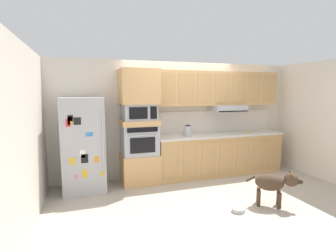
{
  "coord_description": "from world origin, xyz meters",
  "views": [
    {
      "loc": [
        -2.06,
        -4.35,
        1.88
      ],
      "look_at": [
        -0.6,
        0.06,
        1.25
      ],
      "focal_mm": 27.86,
      "sensor_mm": 36.0,
      "label": 1
    }
  ],
  "objects_px": {
    "refrigerator": "(83,145)",
    "dog": "(274,183)",
    "electric_kettle": "(188,131)",
    "built_in_oven": "(140,140)",
    "microwave": "(139,112)",
    "dog_food_bowl": "(239,210)",
    "screwdriver": "(247,133)"
  },
  "relations": [
    {
      "from": "refrigerator",
      "to": "microwave",
      "type": "distance_m",
      "value": 1.23
    },
    {
      "from": "screwdriver",
      "to": "electric_kettle",
      "type": "height_order",
      "value": "electric_kettle"
    },
    {
      "from": "electric_kettle",
      "to": "dog",
      "type": "relative_size",
      "value": 0.32
    },
    {
      "from": "microwave",
      "to": "electric_kettle",
      "type": "xyz_separation_m",
      "value": [
        1.04,
        -0.05,
        -0.43
      ]
    },
    {
      "from": "electric_kettle",
      "to": "microwave",
      "type": "bearing_deg",
      "value": 177.39
    },
    {
      "from": "microwave",
      "to": "refrigerator",
      "type": "bearing_deg",
      "value": -176.42
    },
    {
      "from": "microwave",
      "to": "dog",
      "type": "relative_size",
      "value": 0.87
    },
    {
      "from": "dog_food_bowl",
      "to": "electric_kettle",
      "type": "bearing_deg",
      "value": 94.66
    },
    {
      "from": "electric_kettle",
      "to": "dog_food_bowl",
      "type": "height_order",
      "value": "electric_kettle"
    },
    {
      "from": "electric_kettle",
      "to": "built_in_oven",
      "type": "bearing_deg",
      "value": 177.39
    },
    {
      "from": "refrigerator",
      "to": "electric_kettle",
      "type": "height_order",
      "value": "refrigerator"
    },
    {
      "from": "screwdriver",
      "to": "built_in_oven",
      "type": "bearing_deg",
      "value": 177.12
    },
    {
      "from": "dog",
      "to": "dog_food_bowl",
      "type": "height_order",
      "value": "dog"
    },
    {
      "from": "dog",
      "to": "screwdriver",
      "type": "bearing_deg",
      "value": 104.99
    },
    {
      "from": "refrigerator",
      "to": "dog_food_bowl",
      "type": "xyz_separation_m",
      "value": [
        2.26,
        -1.71,
        -0.85
      ]
    },
    {
      "from": "refrigerator",
      "to": "dog_food_bowl",
      "type": "bearing_deg",
      "value": -37.16
    },
    {
      "from": "dog",
      "to": "dog_food_bowl",
      "type": "relative_size",
      "value": 3.71
    },
    {
      "from": "microwave",
      "to": "dog_food_bowl",
      "type": "height_order",
      "value": "microwave"
    },
    {
      "from": "dog",
      "to": "dog_food_bowl",
      "type": "xyz_separation_m",
      "value": [
        -0.66,
        0.0,
        -0.36
      ]
    },
    {
      "from": "refrigerator",
      "to": "dog",
      "type": "relative_size",
      "value": 2.37
    },
    {
      "from": "microwave",
      "to": "dog",
      "type": "distance_m",
      "value": 2.77
    },
    {
      "from": "electric_kettle",
      "to": "dog",
      "type": "bearing_deg",
      "value": -65.24
    },
    {
      "from": "dog",
      "to": "refrigerator",
      "type": "bearing_deg",
      "value": -174.88
    },
    {
      "from": "refrigerator",
      "to": "screwdriver",
      "type": "distance_m",
      "value": 3.54
    },
    {
      "from": "microwave",
      "to": "dog",
      "type": "height_order",
      "value": "microwave"
    },
    {
      "from": "refrigerator",
      "to": "microwave",
      "type": "height_order",
      "value": "refrigerator"
    },
    {
      "from": "refrigerator",
      "to": "electric_kettle",
      "type": "xyz_separation_m",
      "value": [
        2.12,
        0.02,
        0.15
      ]
    },
    {
      "from": "built_in_oven",
      "to": "electric_kettle",
      "type": "xyz_separation_m",
      "value": [
        1.04,
        -0.05,
        0.13
      ]
    },
    {
      "from": "refrigerator",
      "to": "dog",
      "type": "height_order",
      "value": "refrigerator"
    },
    {
      "from": "dog_food_bowl",
      "to": "refrigerator",
      "type": "bearing_deg",
      "value": 142.84
    },
    {
      "from": "electric_kettle",
      "to": "dog_food_bowl",
      "type": "distance_m",
      "value": 2.01
    },
    {
      "from": "microwave",
      "to": "dog_food_bowl",
      "type": "xyz_separation_m",
      "value": [
        1.18,
        -1.78,
        -1.43
      ]
    }
  ]
}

